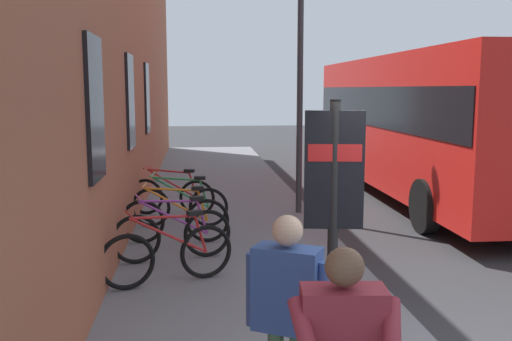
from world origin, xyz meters
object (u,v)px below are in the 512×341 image
at_px(bicycle_leaning_wall, 173,234).
at_px(bicycle_mid_rack, 172,196).
at_px(bicycle_end_of_row, 168,254).
at_px(street_lamp, 300,63).
at_px(bicycle_nearest_sign, 176,219).
at_px(transit_info_sign, 334,186).
at_px(pedestrian_crossing_street, 287,303).
at_px(city_bus, 421,118).
at_px(bicycle_far_end, 180,206).

xyz_separation_m(bicycle_leaning_wall, bicycle_mid_rack, (3.03, 0.14, 0.00)).
xyz_separation_m(bicycle_end_of_row, street_lamp, (4.07, -2.45, 2.62)).
relative_size(bicycle_nearest_sign, transit_info_sign, 0.74).
distance_m(bicycle_mid_rack, pedestrian_crossing_street, 7.52).
bearing_deg(pedestrian_crossing_street, city_bus, -27.09).
bearing_deg(city_bus, bicycle_end_of_row, 135.95).
bearing_deg(bicycle_far_end, bicycle_mid_rack, 10.87).
distance_m(bicycle_end_of_row, bicycle_mid_rack, 4.06).
height_order(bicycle_end_of_row, bicycle_far_end, same).
height_order(bicycle_mid_rack, transit_info_sign, transit_info_sign).
xyz_separation_m(city_bus, street_lamp, (-1.87, 3.30, 1.21)).
bearing_deg(city_bus, bicycle_mid_rack, 107.80).
height_order(bicycle_leaning_wall, pedestrian_crossing_street, pedestrian_crossing_street).
bearing_deg(bicycle_mid_rack, pedestrian_crossing_street, -171.51).
xyz_separation_m(bicycle_far_end, pedestrian_crossing_street, (-6.43, -0.92, 0.61)).
xyz_separation_m(bicycle_far_end, bicycle_mid_rack, (0.99, 0.19, 0.00)).
distance_m(bicycle_leaning_wall, street_lamp, 4.69).
bearing_deg(bicycle_leaning_wall, bicycle_nearest_sign, -0.40).
relative_size(bicycle_far_end, pedestrian_crossing_street, 1.08).
bearing_deg(bicycle_mid_rack, bicycle_far_end, -169.13).
xyz_separation_m(transit_info_sign, city_bus, (7.98, -4.10, 0.20)).
distance_m(bicycle_mid_rack, transit_info_sign, 6.46).
bearing_deg(bicycle_far_end, bicycle_end_of_row, 178.61).
distance_m(transit_info_sign, pedestrian_crossing_street, 1.58).
xyz_separation_m(bicycle_leaning_wall, transit_info_sign, (-3.07, -1.62, 1.21)).
bearing_deg(bicycle_far_end, city_bus, -63.17).
relative_size(bicycle_end_of_row, bicycle_mid_rack, 0.98).
relative_size(bicycle_end_of_row, bicycle_far_end, 0.96).
height_order(pedestrian_crossing_street, street_lamp, street_lamp).
xyz_separation_m(bicycle_end_of_row, bicycle_nearest_sign, (1.98, -0.03, 0.00)).
distance_m(transit_info_sign, city_bus, 8.98).
bearing_deg(bicycle_leaning_wall, transit_info_sign, -152.14).
bearing_deg(bicycle_leaning_wall, bicycle_mid_rack, 2.57).
relative_size(bicycle_mid_rack, city_bus, 0.16).
relative_size(bicycle_far_end, city_bus, 0.17).
bearing_deg(bicycle_nearest_sign, bicycle_end_of_row, 179.19).
bearing_deg(city_bus, bicycle_far_end, 116.83).
height_order(bicycle_end_of_row, bicycle_leaning_wall, same).
distance_m(bicycle_end_of_row, city_bus, 8.38).
xyz_separation_m(bicycle_nearest_sign, transit_info_sign, (-4.03, -1.61, 1.21)).
xyz_separation_m(bicycle_nearest_sign, street_lamp, (2.08, -2.42, 2.62)).
height_order(bicycle_leaning_wall, transit_info_sign, transit_info_sign).
relative_size(bicycle_mid_rack, pedestrian_crossing_street, 1.06).
xyz_separation_m(bicycle_nearest_sign, bicycle_far_end, (1.09, -0.05, 0.00)).
bearing_deg(transit_info_sign, bicycle_end_of_row, 38.79).
bearing_deg(transit_info_sign, bicycle_mid_rack, 16.07).
relative_size(bicycle_nearest_sign, bicycle_far_end, 1.00).
bearing_deg(bicycle_nearest_sign, street_lamp, -49.28).
bearing_deg(bicycle_mid_rack, bicycle_nearest_sign, -176.05).
relative_size(transit_info_sign, city_bus, 0.23).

